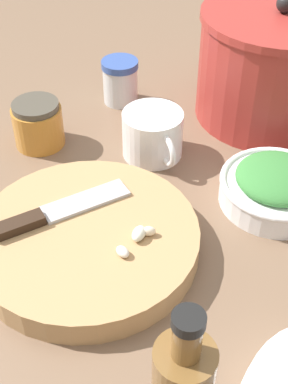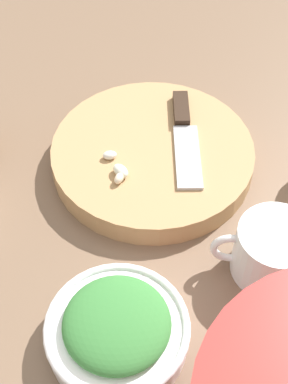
# 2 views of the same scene
# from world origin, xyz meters

# --- Properties ---
(ground_plane) EXTENTS (5.00, 5.00, 0.00)m
(ground_plane) POSITION_xyz_m (0.00, 0.00, 0.00)
(ground_plane) COLOR brown
(cutting_board) EXTENTS (0.28, 0.28, 0.04)m
(cutting_board) POSITION_xyz_m (0.05, -0.10, 0.02)
(cutting_board) COLOR tan
(cutting_board) RESTS_ON ground_plane
(chef_knife) EXTENTS (0.09, 0.18, 0.01)m
(chef_knife) POSITION_xyz_m (0.02, -0.14, 0.04)
(chef_knife) COLOR black
(chef_knife) RESTS_ON cutting_board
(garlic_cloves) EXTENTS (0.05, 0.06, 0.01)m
(garlic_cloves) POSITION_xyz_m (0.08, -0.04, 0.04)
(garlic_cloves) COLOR silver
(garlic_cloves) RESTS_ON cutting_board
(herb_bowl) EXTENTS (0.16, 0.16, 0.06)m
(herb_bowl) POSITION_xyz_m (-0.00, 0.17, 0.03)
(herb_bowl) COLOR white
(herb_bowl) RESTS_ON ground_plane
(spice_jar) EXTENTS (0.06, 0.06, 0.08)m
(spice_jar) POSITION_xyz_m (-0.30, -0.01, 0.04)
(spice_jar) COLOR silver
(spice_jar) RESTS_ON ground_plane
(coffee_mug) EXTENTS (0.12, 0.09, 0.07)m
(coffee_mug) POSITION_xyz_m (-0.14, 0.02, 0.04)
(coffee_mug) COLOR white
(coffee_mug) RESTS_ON ground_plane
(honey_jar) EXTENTS (0.08, 0.08, 0.07)m
(honey_jar) POSITION_xyz_m (-0.20, -0.16, 0.04)
(honey_jar) COLOR #BC7A2D
(honey_jar) RESTS_ON ground_plane
(stock_pot) EXTENTS (0.26, 0.26, 0.21)m
(stock_pot) POSITION_xyz_m (-0.22, 0.23, 0.09)
(stock_pot) COLOR #9E2D28
(stock_pot) RESTS_ON ground_plane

